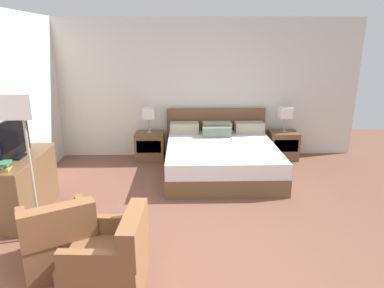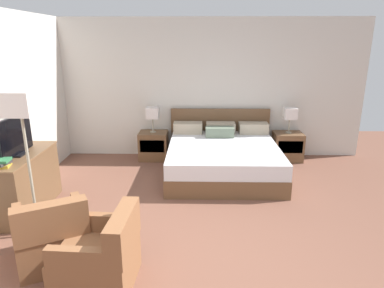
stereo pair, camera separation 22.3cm
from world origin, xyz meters
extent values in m
plane|color=brown|center=(0.00, 0.00, 0.00)|extent=(11.65, 11.65, 0.00)
cube|color=beige|center=(0.00, 3.91, 1.32)|extent=(6.38, 0.06, 2.64)
cube|color=brown|center=(0.44, 2.80, 0.14)|extent=(1.85, 1.98, 0.28)
cube|color=silver|center=(0.44, 2.80, 0.40)|extent=(1.83, 1.96, 0.24)
cube|color=brown|center=(0.44, 3.82, 0.48)|extent=(1.92, 0.05, 0.95)
cube|color=tan|center=(-0.18, 3.62, 0.62)|extent=(0.54, 0.28, 0.20)
cube|color=tan|center=(0.44, 3.62, 0.62)|extent=(0.54, 0.28, 0.20)
cube|color=tan|center=(1.07, 3.62, 0.62)|extent=(0.54, 0.28, 0.20)
cube|color=slate|center=(0.41, 3.35, 0.61)|extent=(0.52, 0.22, 0.18)
cube|color=brown|center=(-0.85, 3.60, 0.27)|extent=(0.54, 0.45, 0.54)
cube|color=#473120|center=(-0.85, 3.38, 0.32)|extent=(0.46, 0.01, 0.24)
cube|color=brown|center=(1.73, 3.60, 0.27)|extent=(0.54, 0.45, 0.54)
cube|color=#473120|center=(1.73, 3.38, 0.32)|extent=(0.46, 0.01, 0.24)
cylinder|color=gray|center=(-0.85, 3.60, 0.55)|extent=(0.11, 0.11, 0.02)
cylinder|color=gray|center=(-0.85, 3.60, 0.68)|extent=(0.02, 0.02, 0.26)
cube|color=silver|center=(-0.85, 3.60, 0.92)|extent=(0.23, 0.23, 0.21)
cylinder|color=gray|center=(1.73, 3.60, 0.55)|extent=(0.11, 0.11, 0.02)
cylinder|color=gray|center=(1.73, 3.60, 0.68)|extent=(0.02, 0.02, 0.26)
cube|color=silver|center=(1.73, 3.60, 0.92)|extent=(0.23, 0.23, 0.21)
cube|color=brown|center=(-2.32, 1.46, 0.40)|extent=(0.49, 1.22, 0.80)
cube|color=brown|center=(-2.32, 1.46, 0.79)|extent=(0.50, 1.26, 0.02)
cube|color=black|center=(-2.32, 1.44, 0.81)|extent=(0.18, 0.24, 0.02)
cube|color=black|center=(-2.32, 1.44, 1.06)|extent=(0.04, 0.77, 0.50)
cube|color=black|center=(-2.30, 1.44, 1.06)|extent=(0.01, 0.74, 0.48)
cube|color=gold|center=(-2.30, 0.99, 0.82)|extent=(0.25, 0.22, 0.04)
cube|color=brown|center=(-1.50, 0.39, 0.20)|extent=(0.92, 0.92, 0.40)
cube|color=brown|center=(-1.37, 0.15, 0.58)|extent=(0.68, 0.46, 0.36)
cube|color=brown|center=(-1.76, 0.25, 0.49)|extent=(0.37, 0.60, 0.18)
cube|color=brown|center=(-1.24, 0.53, 0.49)|extent=(0.37, 0.60, 0.18)
cube|color=brown|center=(-0.92, 0.00, 0.20)|extent=(0.71, 0.71, 0.40)
cube|color=brown|center=(-0.65, -0.01, 0.58)|extent=(0.20, 0.69, 0.36)
cube|color=brown|center=(-0.93, -0.30, 0.49)|extent=(0.63, 0.12, 0.18)
cube|color=brown|center=(-0.90, 0.29, 0.49)|extent=(0.63, 0.12, 0.18)
cylinder|color=gray|center=(-1.88, 0.85, 0.01)|extent=(0.28, 0.28, 0.02)
cylinder|color=gray|center=(-1.88, 0.85, 0.74)|extent=(0.03, 0.03, 1.43)
cube|color=silver|center=(-1.88, 0.85, 1.58)|extent=(0.33, 0.33, 0.26)
camera|label=1|loc=(-0.20, -2.71, 2.22)|focal=32.00mm
camera|label=2|loc=(0.03, -2.71, 2.22)|focal=32.00mm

